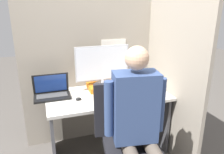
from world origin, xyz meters
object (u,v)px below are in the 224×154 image
paper_box (103,86)px  coffee_mug (133,80)px  monitor (102,64)px  laptop (52,93)px  stapler (147,83)px  carrot_toy (110,100)px  person (138,121)px  office_chair (127,140)px

paper_box → coffee_mug: bearing=6.2°
monitor → laptop: 0.63m
monitor → laptop: size_ratio=1.65×
laptop → stapler: (1.12, -0.00, -0.02)m
monitor → coffee_mug: (0.40, 0.04, -0.24)m
paper_box → carrot_toy: (-0.03, -0.36, -0.01)m
monitor → carrot_toy: monitor is taller
laptop → coffee_mug: size_ratio=3.79×
person → stapler: bearing=59.0°
person → office_chair: bearing=99.0°
carrot_toy → office_chair: 0.47m
monitor → carrot_toy: 0.46m
paper_box → monitor: (0.00, 0.00, 0.26)m
paper_box → carrot_toy: 0.37m
paper_box → laptop: (-0.57, -0.05, 0.02)m
carrot_toy → person: 0.58m
carrot_toy → laptop: bearing=149.9°
paper_box → carrot_toy: bearing=-95.0°
paper_box → monitor: 0.26m
laptop → carrot_toy: bearing=-30.1°
person → coffee_mug: 1.06m
monitor → carrot_toy: size_ratio=5.24×
monitor → paper_box: bearing=-90.0°
paper_box → stapler: paper_box is taller
paper_box → carrot_toy: paper_box is taller
paper_box → carrot_toy: size_ratio=2.88×
paper_box → person: 0.94m
stapler → office_chair: size_ratio=0.15×
stapler → office_chair: bearing=-127.0°
monitor → office_chair: 0.92m
monitor → stapler: bearing=-5.8°
person → coffee_mug: bearing=68.6°
laptop → office_chair: bearing=-52.8°
carrot_toy → office_chair: (0.02, -0.43, -0.19)m
laptop → stapler: bearing=-0.2°
office_chair → stapler: bearing=53.0°
monitor → person: 0.97m
office_chair → coffee_mug: (0.41, 0.84, 0.22)m
laptop → paper_box: bearing=4.9°
office_chair → monitor: bearing=89.2°
office_chair → person: 0.30m
laptop → carrot_toy: (0.54, -0.31, -0.03)m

